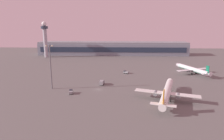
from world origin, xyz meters
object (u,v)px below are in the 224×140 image
object	(u,v)px
control_tower	(45,37)
apron_light_east	(50,64)
catering_truck	(102,82)
airplane_far_stand	(167,93)
baggage_tractor	(126,72)
airplane_terminal_side	(193,69)
cargo_loader	(71,92)

from	to	relation	value
control_tower	apron_light_east	xyz separation A→B (m)	(45.62, -116.60, -8.33)
control_tower	catering_truck	xyz separation A→B (m)	(76.16, -106.93, -22.42)
control_tower	airplane_far_stand	xyz separation A→B (m)	(113.22, -132.93, -19.76)
airplane_far_stand	baggage_tractor	size ratio (longest dim) A/B	9.34
airplane_terminal_side	catering_truck	world-z (taller)	airplane_terminal_side
catering_truck	baggage_tractor	world-z (taller)	catering_truck
airplane_terminal_side	apron_light_east	world-z (taller)	apron_light_east
control_tower	apron_light_east	distance (m)	125.48
catering_truck	baggage_tractor	bearing A→B (deg)	68.72
catering_truck	apron_light_east	world-z (taller)	apron_light_east
cargo_loader	baggage_tractor	size ratio (longest dim) A/B	0.98
airplane_far_stand	catering_truck	xyz separation A→B (m)	(-37.06, 26.01, -2.66)
control_tower	catering_truck	distance (m)	133.18
catering_truck	apron_light_east	bearing A→B (deg)	-155.12
airplane_far_stand	apron_light_east	world-z (taller)	apron_light_east
control_tower	airplane_terminal_side	distance (m)	165.97
airplane_far_stand	airplane_terminal_side	bearing A→B (deg)	77.83
control_tower	catering_truck	world-z (taller)	control_tower
airplane_far_stand	apron_light_east	xyz separation A→B (m)	(-67.60, 16.34, 11.43)
cargo_loader	catering_truck	xyz separation A→B (m)	(16.55, 18.07, 0.40)
airplane_terminal_side	catering_truck	distance (m)	77.90
airplane_terminal_side	catering_truck	bearing A→B (deg)	-177.78
catering_truck	apron_light_east	xyz separation A→B (m)	(-30.54, -9.67, 14.09)
control_tower	airplane_far_stand	world-z (taller)	control_tower
baggage_tractor	apron_light_east	size ratio (longest dim) A/B	0.17
control_tower	cargo_loader	xyz separation A→B (m)	(59.61, -125.00, -22.82)
control_tower	baggage_tractor	xyz separation A→B (m)	(93.05, -75.94, -22.82)
airplane_far_stand	control_tower	bearing A→B (deg)	148.22
cargo_loader	apron_light_east	distance (m)	21.82
apron_light_east	baggage_tractor	bearing A→B (deg)	40.60
catering_truck	airplane_terminal_side	bearing A→B (deg)	31.96
cargo_loader	apron_light_east	bearing A→B (deg)	136.26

